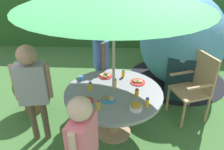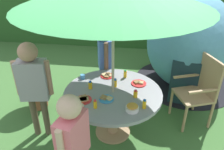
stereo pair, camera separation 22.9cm
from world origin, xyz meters
The scene contains 21 objects.
ground_plane centered at (0.00, 0.00, -0.01)m, with size 10.00×10.00×0.02m, color #3D6B33.
hedge_backdrop centered at (0.00, 3.73, 0.82)m, with size 9.00×0.70×1.65m, color #285623.
garden_table centered at (0.00, 0.00, 0.58)m, with size 1.32×1.32×0.71m.
wooden_chair centered at (1.24, 0.47, 0.59)m, with size 0.61×0.61×1.06m.
dome_tent centered at (1.25, 1.67, 0.86)m, with size 2.34×2.34×1.74m.
potted_plant centered at (-1.36, 0.46, 0.43)m, with size 0.54×0.54×0.74m.
child_in_blue_shirt centered at (-0.25, 0.85, 0.89)m, with size 0.29×0.45×1.39m.
child_in_grey_shirt centered at (-1.01, -0.17, 0.91)m, with size 0.47×0.26×1.42m.
child_in_pink_shirt centered at (-0.24, -1.00, 0.83)m, with size 0.26×0.43×1.29m.
snack_bowl centered at (0.28, -0.37, 0.75)m, with size 0.16×0.16×0.08m.
plate_near_left centered at (-0.06, -0.19, 0.72)m, with size 0.19×0.19×0.03m.
plate_center_front centered at (-0.14, 0.41, 0.73)m, with size 0.20×0.20×0.03m.
plate_far_left centered at (-0.34, -0.25, 0.73)m, with size 0.21×0.21×0.03m.
plate_near_right centered at (0.34, 0.25, 0.72)m, with size 0.21×0.21×0.03m.
juice_bottle_far_right centered at (0.01, 0.13, 0.77)m, with size 0.05×0.05×0.12m.
juice_bottle_center_back centered at (0.13, 0.42, 0.77)m, with size 0.05×0.05×0.12m.
juice_bottle_mid_left centered at (-0.16, -0.38, 0.77)m, with size 0.04×0.04×0.11m.
juice_bottle_mid_right centered at (-0.32, 0.04, 0.77)m, with size 0.05×0.05×0.11m.
juice_bottle_front_edge centered at (0.42, -0.31, 0.77)m, with size 0.05×0.05×0.12m.
juice_bottle_back_edge centered at (0.30, -0.09, 0.76)m, with size 0.05×0.05×0.11m.
cup_near centered at (-0.49, 0.29, 0.75)m, with size 0.07×0.07×0.07m, color #4C99D8.
Camera 1 is at (0.10, -2.49, 2.33)m, focal length 35.45 mm.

